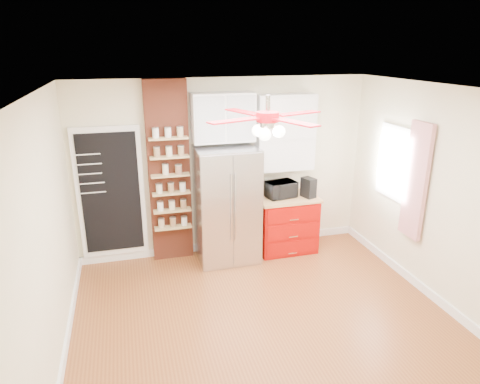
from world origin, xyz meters
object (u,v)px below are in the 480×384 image
object	(u,v)px
red_cabinet	(286,223)
canister_left	(309,193)
toaster_oven	(281,189)
fridge	(227,205)
ceiling_fan	(268,117)
coffee_maker	(308,188)
pantry_jar_oats	(165,169)

from	to	relation	value
red_cabinet	canister_left	bearing A→B (deg)	-18.59
toaster_oven	red_cabinet	bearing A→B (deg)	-18.30
fridge	canister_left	world-z (taller)	fridge
ceiling_fan	canister_left	world-z (taller)	ceiling_fan
red_cabinet	coffee_maker	size ratio (longest dim) A/B	3.08
coffee_maker	canister_left	world-z (taller)	coffee_maker
toaster_oven	ceiling_fan	bearing A→B (deg)	-127.90
toaster_oven	pantry_jar_oats	world-z (taller)	pantry_jar_oats
ceiling_fan	red_cabinet	bearing A→B (deg)	61.29
toaster_oven	coffee_maker	world-z (taller)	coffee_maker
fridge	toaster_oven	distance (m)	0.88
red_cabinet	toaster_oven	size ratio (longest dim) A/B	2.08
pantry_jar_oats	toaster_oven	bearing A→B (deg)	-3.32
red_cabinet	canister_left	size ratio (longest dim) A/B	7.35
ceiling_fan	canister_left	distance (m)	2.48
fridge	ceiling_fan	distance (m)	2.25
fridge	red_cabinet	size ratio (longest dim) A/B	1.86
toaster_oven	fridge	bearing A→B (deg)	171.92
fridge	ceiling_fan	bearing A→B (deg)	-88.24
fridge	pantry_jar_oats	xyz separation A→B (m)	(-0.86, 0.16, 0.57)
ceiling_fan	pantry_jar_oats	bearing A→B (deg)	117.03
red_cabinet	pantry_jar_oats	size ratio (longest dim) A/B	6.47
red_cabinet	fridge	bearing A→B (deg)	-177.05
toaster_oven	canister_left	size ratio (longest dim) A/B	3.54
toaster_oven	pantry_jar_oats	bearing A→B (deg)	164.56
canister_left	pantry_jar_oats	xyz separation A→B (m)	(-2.15, 0.22, 0.48)
red_cabinet	coffee_maker	bearing A→B (deg)	-17.36
coffee_maker	canister_left	xyz separation A→B (m)	(0.00, -0.01, -0.09)
ceiling_fan	pantry_jar_oats	xyz separation A→B (m)	(-0.91, 1.79, -0.98)
red_cabinet	pantry_jar_oats	xyz separation A→B (m)	(-1.83, 0.11, 0.99)
red_cabinet	canister_left	world-z (taller)	canister_left
ceiling_fan	pantry_jar_oats	world-z (taller)	ceiling_fan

